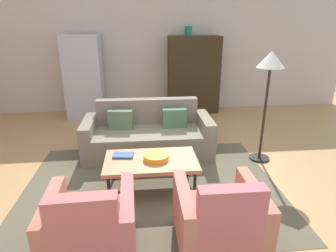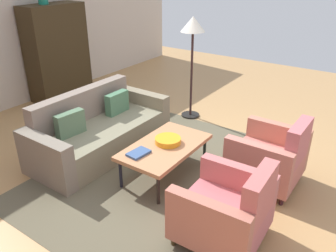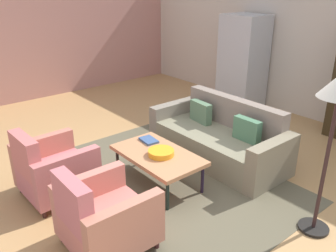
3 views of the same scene
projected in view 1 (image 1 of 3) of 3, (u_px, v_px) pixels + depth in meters
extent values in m
plane|color=tan|center=(170.00, 185.00, 3.92)|extent=(11.60, 11.60, 0.00)
cube|color=beige|center=(154.00, 53.00, 6.86)|extent=(9.67, 0.12, 2.80)
cube|color=brown|center=(152.00, 186.00, 3.88)|extent=(3.40, 2.60, 0.01)
cube|color=#7A755B|center=(148.00, 142.00, 4.79)|extent=(1.74, 0.91, 0.42)
cube|color=gray|center=(148.00, 122.00, 5.05)|extent=(1.74, 0.19, 0.86)
cube|color=#7E735B|center=(205.00, 134.00, 4.84)|extent=(0.18, 0.90, 0.62)
cube|color=slate|center=(90.00, 138.00, 4.67)|extent=(0.18, 0.90, 0.62)
cube|color=#467252|center=(174.00, 118.00, 4.79)|extent=(0.40, 0.12, 0.32)
cube|color=#516F52|center=(121.00, 120.00, 4.71)|extent=(0.41, 0.16, 0.32)
cylinder|color=black|center=(113.00, 168.00, 3.98)|extent=(0.04, 0.04, 0.39)
cylinder|color=black|center=(187.00, 164.00, 4.08)|extent=(0.04, 0.04, 0.39)
cylinder|color=black|center=(109.00, 190.00, 3.46)|extent=(0.04, 0.04, 0.39)
cylinder|color=black|center=(195.00, 185.00, 3.55)|extent=(0.04, 0.04, 0.39)
cube|color=#B77B52|center=(151.00, 161.00, 3.69)|extent=(1.20, 0.70, 0.05)
cylinder|color=#392C17|center=(65.00, 229.00, 3.01)|extent=(0.05, 0.05, 0.10)
cylinder|color=#2F2111|center=(130.00, 224.00, 3.09)|extent=(0.05, 0.05, 0.10)
cube|color=#BC6267|center=(93.00, 234.00, 2.66)|extent=(0.58, 0.82, 0.30)
cube|color=#C26561|center=(85.00, 238.00, 2.27)|extent=(0.56, 0.16, 0.78)
cube|color=#B76C59|center=(53.00, 226.00, 2.58)|extent=(0.14, 0.80, 0.56)
cube|color=#BA6664|center=(128.00, 219.00, 2.66)|extent=(0.14, 0.80, 0.56)
cylinder|color=#2E2312|center=(179.00, 221.00, 3.13)|extent=(0.05, 0.05, 0.10)
cylinder|color=#3C1D1D|center=(239.00, 217.00, 3.19)|extent=(0.05, 0.05, 0.10)
cube|color=#C56C61|center=(218.00, 225.00, 2.78)|extent=(0.57, 0.80, 0.30)
cube|color=#C1656A|center=(230.00, 228.00, 2.38)|extent=(0.56, 0.14, 0.78)
cube|color=#BF7061|center=(184.00, 216.00, 2.70)|extent=(0.13, 0.80, 0.56)
cube|color=#B6725C|center=(253.00, 212.00, 2.76)|extent=(0.13, 0.80, 0.56)
cylinder|color=orange|center=(156.00, 157.00, 3.68)|extent=(0.33, 0.33, 0.07)
cube|color=#375383|center=(123.00, 155.00, 3.76)|extent=(0.28, 0.20, 0.03)
cube|color=#342614|center=(193.00, 75.00, 6.79)|extent=(1.20, 0.50, 1.80)
cube|color=#331E0F|center=(180.00, 74.00, 7.00)|extent=(0.56, 0.01, 1.51)
cube|color=#321F12|center=(203.00, 73.00, 7.06)|extent=(0.56, 0.01, 1.51)
cylinder|color=#16755B|center=(188.00, 31.00, 6.43)|extent=(0.17, 0.17, 0.21)
cube|color=#B7BABF|center=(84.00, 77.00, 6.45)|extent=(0.80, 0.70, 1.85)
cylinder|color=#99999E|center=(89.00, 70.00, 6.77)|extent=(0.02, 0.02, 0.70)
cylinder|color=black|center=(259.00, 158.00, 4.66)|extent=(0.32, 0.32, 0.03)
cylinder|color=#301E1E|center=(264.00, 115.00, 4.40)|extent=(0.04, 0.04, 1.45)
cone|color=silver|center=(271.00, 59.00, 4.10)|extent=(0.40, 0.40, 0.24)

